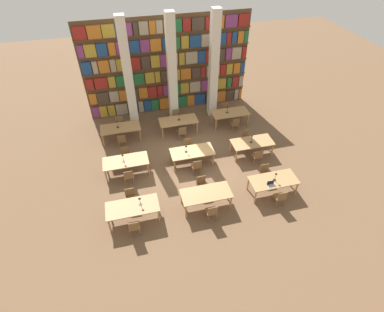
# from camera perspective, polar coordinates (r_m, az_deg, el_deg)

# --- Properties ---
(ground_plane) EXTENTS (40.00, 40.00, 0.00)m
(ground_plane) POSITION_cam_1_polar(r_m,az_deg,el_deg) (14.89, -0.26, -1.31)
(ground_plane) COLOR brown
(bookshelf_bank) EXTENTS (9.48, 0.35, 5.50)m
(bookshelf_bank) POSITION_cam_1_polar(r_m,az_deg,el_deg) (17.85, -4.62, 16.41)
(bookshelf_bank) COLOR brown
(bookshelf_bank) RESTS_ON ground_plane
(pillar_left) EXTENTS (0.47, 0.47, 6.00)m
(pillar_left) POSITION_cam_1_polar(r_m,az_deg,el_deg) (16.38, -12.09, 14.67)
(pillar_left) COLOR silver
(pillar_left) RESTS_ON ground_plane
(pillar_center) EXTENTS (0.47, 0.47, 6.00)m
(pillar_center) POSITION_cam_1_polar(r_m,az_deg,el_deg) (16.58, -3.83, 15.82)
(pillar_center) COLOR silver
(pillar_center) RESTS_ON ground_plane
(pillar_right) EXTENTS (0.47, 0.47, 6.00)m
(pillar_right) POSITION_cam_1_polar(r_m,az_deg,el_deg) (17.11, 4.14, 16.61)
(pillar_right) COLOR silver
(pillar_right) RESTS_ON ground_plane
(reading_table_0) EXTENTS (2.09, 0.97, 0.76)m
(reading_table_0) POSITION_cam_1_polar(r_m,az_deg,el_deg) (12.27, -11.27, -9.65)
(reading_table_0) COLOR tan
(reading_table_0) RESTS_ON ground_plane
(chair_0) EXTENTS (0.42, 0.40, 0.87)m
(chair_0) POSITION_cam_1_polar(r_m,az_deg,el_deg) (11.95, -10.94, -13.12)
(chair_0) COLOR brown
(chair_0) RESTS_ON ground_plane
(chair_1) EXTENTS (0.42, 0.40, 0.87)m
(chair_1) POSITION_cam_1_polar(r_m,az_deg,el_deg) (12.94, -11.64, -7.70)
(chair_1) COLOR brown
(chair_1) RESTS_ON ground_plane
(desk_lamp_0) EXTENTS (0.14, 0.14, 0.40)m
(desk_lamp_0) POSITION_cam_1_polar(r_m,az_deg,el_deg) (12.02, -9.92, -8.24)
(desk_lamp_0) COLOR #232328
(desk_lamp_0) RESTS_ON reading_table_0
(reading_table_1) EXTENTS (2.09, 0.97, 0.76)m
(reading_table_1) POSITION_cam_1_polar(r_m,az_deg,el_deg) (12.51, 2.71, -7.31)
(reading_table_1) COLOR tan
(reading_table_1) RESTS_ON ground_plane
(chair_2) EXTENTS (0.42, 0.40, 0.87)m
(chair_2) POSITION_cam_1_polar(r_m,az_deg,el_deg) (12.21, 3.80, -10.56)
(chair_2) COLOR brown
(chair_2) RESTS_ON ground_plane
(chair_3) EXTENTS (0.42, 0.40, 0.87)m
(chair_3) POSITION_cam_1_polar(r_m,az_deg,el_deg) (13.17, 1.83, -5.49)
(chair_3) COLOR brown
(chair_3) RESTS_ON ground_plane
(reading_table_2) EXTENTS (2.09, 0.97, 0.76)m
(reading_table_2) POSITION_cam_1_polar(r_m,az_deg,el_deg) (13.50, 15.24, -4.61)
(reading_table_2) COLOR tan
(reading_table_2) RESTS_ON ground_plane
(chair_4) EXTENTS (0.42, 0.40, 0.87)m
(chair_4) POSITION_cam_1_polar(r_m,az_deg,el_deg) (13.21, 16.48, -7.55)
(chair_4) COLOR brown
(chair_4) RESTS_ON ground_plane
(chair_5) EXTENTS (0.42, 0.40, 0.87)m
(chair_5) POSITION_cam_1_polar(r_m,az_deg,el_deg) (14.11, 13.71, -3.08)
(chair_5) COLOR brown
(chair_5) RESTS_ON ground_plane
(desk_lamp_1) EXTENTS (0.14, 0.14, 0.43)m
(desk_lamp_1) POSITION_cam_1_polar(r_m,az_deg,el_deg) (13.24, 15.66, -3.57)
(desk_lamp_1) COLOR #232328
(desk_lamp_1) RESTS_ON reading_table_2
(laptop) EXTENTS (0.32, 0.22, 0.21)m
(laptop) POSITION_cam_1_polar(r_m,az_deg,el_deg) (13.14, 14.82, -5.36)
(laptop) COLOR silver
(laptop) RESTS_ON reading_table_2
(reading_table_3) EXTENTS (2.09, 0.97, 0.76)m
(reading_table_3) POSITION_cam_1_polar(r_m,az_deg,el_deg) (14.26, -12.51, -1.09)
(reading_table_3) COLOR tan
(reading_table_3) RESTS_ON ground_plane
(chair_6) EXTENTS (0.42, 0.40, 0.87)m
(chair_6) POSITION_cam_1_polar(r_m,az_deg,el_deg) (13.83, -11.98, -3.80)
(chair_6) COLOR brown
(chair_6) RESTS_ON ground_plane
(chair_7) EXTENTS (0.42, 0.40, 0.87)m
(chair_7) POSITION_cam_1_polar(r_m,az_deg,el_deg) (14.99, -12.49, 0.24)
(chair_7) COLOR brown
(chair_7) RESTS_ON ground_plane
(desk_lamp_2) EXTENTS (0.14, 0.14, 0.44)m
(desk_lamp_2) POSITION_cam_1_polar(r_m,az_deg,el_deg) (14.00, -13.06, -0.11)
(desk_lamp_2) COLOR #232328
(desk_lamp_2) RESTS_ON reading_table_3
(reading_table_4) EXTENTS (2.09, 0.97, 0.76)m
(reading_table_4) POSITION_cam_1_polar(r_m,az_deg,el_deg) (14.44, 0.02, 0.70)
(reading_table_4) COLOR tan
(reading_table_4) RESTS_ON ground_plane
(chair_8) EXTENTS (0.42, 0.40, 0.87)m
(chair_8) POSITION_cam_1_polar(r_m,az_deg,el_deg) (14.03, 0.88, -1.92)
(chair_8) COLOR brown
(chair_8) RESTS_ON ground_plane
(chair_9) EXTENTS (0.42, 0.40, 0.87)m
(chair_9) POSITION_cam_1_polar(r_m,az_deg,el_deg) (15.16, -0.61, 1.92)
(chair_9) COLOR brown
(chair_9) RESTS_ON ground_plane
(desk_lamp_3) EXTENTS (0.14, 0.14, 0.39)m
(desk_lamp_3) POSITION_cam_1_polar(r_m,az_deg,el_deg) (14.19, -1.15, 1.62)
(desk_lamp_3) COLOR #232328
(desk_lamp_3) RESTS_ON reading_table_4
(reading_table_5) EXTENTS (2.09, 0.97, 0.76)m
(reading_table_5) POSITION_cam_1_polar(r_m,az_deg,el_deg) (15.31, 11.39, 2.45)
(reading_table_5) COLOR tan
(reading_table_5) RESTS_ON ground_plane
(chair_10) EXTENTS (0.42, 0.40, 0.87)m
(chair_10) POSITION_cam_1_polar(r_m,az_deg,el_deg) (14.91, 12.37, 0.01)
(chair_10) COLOR brown
(chair_10) RESTS_ON ground_plane
(chair_11) EXTENTS (0.42, 0.40, 0.87)m
(chair_11) POSITION_cam_1_polar(r_m,az_deg,el_deg) (15.97, 10.17, 3.52)
(chair_11) COLOR brown
(chair_11) RESTS_ON ground_plane
(desk_lamp_4) EXTENTS (0.14, 0.14, 0.46)m
(desk_lamp_4) POSITION_cam_1_polar(r_m,az_deg,el_deg) (15.03, 11.32, 3.49)
(desk_lamp_4) COLOR #232328
(desk_lamp_4) RESTS_ON reading_table_5
(reading_table_6) EXTENTS (2.09, 0.97, 0.76)m
(reading_table_6) POSITION_cam_1_polar(r_m,az_deg,el_deg) (16.45, -13.47, 5.12)
(reading_table_6) COLOR tan
(reading_table_6) RESTS_ON ground_plane
(chair_12) EXTENTS (0.42, 0.40, 0.87)m
(chair_12) POSITION_cam_1_polar(r_m,az_deg,el_deg) (15.95, -13.19, 2.94)
(chair_12) COLOR brown
(chair_12) RESTS_ON ground_plane
(chair_13) EXTENTS (0.42, 0.40, 0.87)m
(chair_13) POSITION_cam_1_polar(r_m,az_deg,el_deg) (17.21, -13.55, 5.99)
(chair_13) COLOR brown
(chair_13) RESTS_ON ground_plane
(desk_lamp_5) EXTENTS (0.14, 0.14, 0.43)m
(desk_lamp_5) POSITION_cam_1_polar(r_m,az_deg,el_deg) (16.27, -14.10, 6.13)
(desk_lamp_5) COLOR #232328
(desk_lamp_5) RESTS_ON reading_table_6
(reading_table_7) EXTENTS (2.09, 0.97, 0.76)m
(reading_table_7) POSITION_cam_1_polar(r_m,az_deg,el_deg) (16.58, -2.62, 6.64)
(reading_table_7) COLOR tan
(reading_table_7) RESTS_ON ground_plane
(chair_14) EXTENTS (0.42, 0.40, 0.87)m
(chair_14) POSITION_cam_1_polar(r_m,az_deg,el_deg) (16.09, -1.87, 4.54)
(chair_14) COLOR brown
(chair_14) RESTS_ON ground_plane
(chair_15) EXTENTS (0.42, 0.40, 0.87)m
(chair_15) POSITION_cam_1_polar(r_m,az_deg,el_deg) (17.33, -3.00, 7.46)
(chair_15) COLOR brown
(chair_15) RESTS_ON ground_plane
(desk_lamp_6) EXTENTS (0.14, 0.14, 0.49)m
(desk_lamp_6) POSITION_cam_1_polar(r_m,az_deg,el_deg) (16.37, -2.51, 7.85)
(desk_lamp_6) COLOR #232328
(desk_lamp_6) RESTS_ON reading_table_7
(reading_table_8) EXTENTS (2.09, 0.97, 0.76)m
(reading_table_8) POSITION_cam_1_polar(r_m,az_deg,el_deg) (17.35, 7.29, 8.04)
(reading_table_8) COLOR tan
(reading_table_8) RESTS_ON ground_plane
(chair_16) EXTENTS (0.42, 0.40, 0.87)m
(chair_16) POSITION_cam_1_polar(r_m,az_deg,el_deg) (16.89, 8.21, 6.06)
(chair_16) COLOR brown
(chair_16) RESTS_ON ground_plane
(chair_17) EXTENTS (0.42, 0.40, 0.87)m
(chair_17) POSITION_cam_1_polar(r_m,az_deg,el_deg) (18.08, 6.49, 8.78)
(chair_17) COLOR brown
(chair_17) RESTS_ON ground_plane
(desk_lamp_7) EXTENTS (0.14, 0.14, 0.42)m
(desk_lamp_7) POSITION_cam_1_polar(r_m,az_deg,el_deg) (17.13, 6.81, 9.02)
(desk_lamp_7) COLOR #232328
(desk_lamp_7) RESTS_ON reading_table_8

